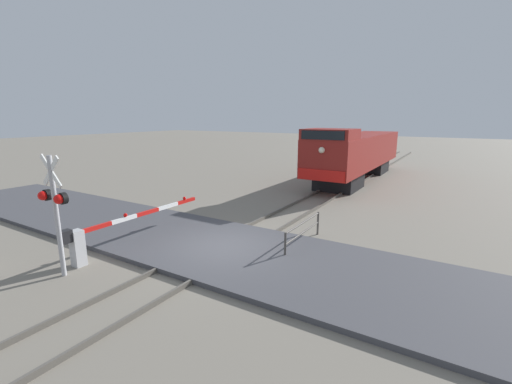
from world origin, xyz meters
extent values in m
plane|color=gray|center=(0.00, 0.00, 0.00)|extent=(160.00, 160.00, 0.00)
cube|color=#59544C|center=(-0.72, 0.00, 0.07)|extent=(0.08, 80.00, 0.15)
cube|color=#59544C|center=(0.72, 0.00, 0.07)|extent=(0.08, 80.00, 0.15)
cube|color=#47474C|center=(0.00, 0.00, 0.08)|extent=(36.00, 5.09, 0.16)
cube|color=black|center=(0.00, 12.72, 0.53)|extent=(2.56, 3.20, 1.05)
cube|color=black|center=(0.00, 20.94, 0.53)|extent=(2.56, 3.20, 1.05)
cube|color=maroon|center=(0.00, 16.83, 2.21)|extent=(3.01, 14.96, 2.33)
cube|color=maroon|center=(0.00, 10.62, 3.69)|extent=(2.95, 2.53, 0.63)
cube|color=black|center=(0.00, 9.32, 3.69)|extent=(2.56, 0.06, 0.50)
cube|color=red|center=(0.00, 9.31, 1.40)|extent=(2.86, 0.08, 0.64)
sphere|color=#F2EACC|center=(0.00, 9.30, 2.85)|extent=(0.36, 0.36, 0.36)
cylinder|color=#ADADB2|center=(-2.95, -4.15, 1.83)|extent=(0.14, 0.14, 3.66)
cube|color=white|center=(-2.95, -4.15, 3.21)|extent=(0.95, 0.04, 0.95)
cube|color=white|center=(-2.95, -4.15, 3.21)|extent=(0.95, 0.04, 0.95)
cube|color=black|center=(-2.95, -4.15, 2.46)|extent=(1.04, 0.08, 0.08)
sphere|color=red|center=(-3.37, -4.25, 2.46)|extent=(0.28, 0.28, 0.28)
sphere|color=red|center=(-2.53, -4.25, 2.46)|extent=(0.28, 0.28, 0.28)
cylinder|color=black|center=(-3.37, -4.13, 2.46)|extent=(0.34, 0.14, 0.34)
cylinder|color=black|center=(-2.53, -4.13, 2.46)|extent=(0.34, 0.14, 0.34)
cube|color=silver|center=(-3.22, -3.49, 0.60)|extent=(0.36, 0.36, 1.20)
cube|color=black|center=(-3.22, -3.84, 1.10)|extent=(0.28, 0.36, 0.40)
cube|color=red|center=(-3.22, -2.75, 1.10)|extent=(0.10, 1.07, 0.14)
cube|color=white|center=(-3.22, -1.68, 1.10)|extent=(0.10, 1.07, 0.14)
cube|color=red|center=(-3.22, -0.61, 1.10)|extent=(0.10, 1.07, 0.14)
cube|color=white|center=(-3.22, 0.47, 1.10)|extent=(0.10, 1.07, 0.14)
cube|color=red|center=(-3.22, 1.54, 1.10)|extent=(0.10, 1.07, 0.14)
sphere|color=red|center=(-3.22, -1.61, 1.24)|extent=(0.14, 0.14, 0.14)
sphere|color=red|center=(-3.22, 1.45, 1.24)|extent=(0.14, 0.14, 0.14)
cylinder|color=#4C4742|center=(2.22, 0.46, 0.47)|extent=(0.08, 0.08, 0.95)
cylinder|color=#4C4742|center=(2.22, 3.40, 0.47)|extent=(0.08, 0.08, 0.95)
cylinder|color=#4C4742|center=(2.22, 1.93, 0.91)|extent=(0.06, 2.93, 0.06)
cylinder|color=#4C4742|center=(2.22, 1.93, 0.52)|extent=(0.06, 2.93, 0.06)
camera|label=1|loc=(7.08, -9.29, 4.73)|focal=24.09mm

